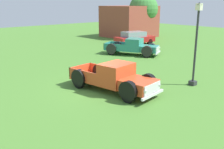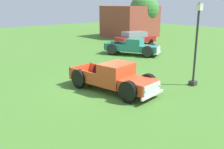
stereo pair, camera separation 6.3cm
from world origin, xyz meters
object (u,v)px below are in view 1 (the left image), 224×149
at_px(pickup_truck_foreground, 117,79).
at_px(lamp_post_near, 196,43).
at_px(oak_tree_center, 144,9).
at_px(sedan_distant_a, 134,38).
at_px(pickup_truck_behind_left, 135,47).

xyz_separation_m(pickup_truck_foreground, lamp_post_near, (2.01, 4.06, 1.68)).
bearing_deg(oak_tree_center, sedan_distant_a, -55.55).
xyz_separation_m(lamp_post_near, oak_tree_center, (-16.69, 14.55, 1.32)).
bearing_deg(lamp_post_near, pickup_truck_foreground, -116.40).
relative_size(sedan_distant_a, lamp_post_near, 1.02).
distance_m(pickup_truck_foreground, oak_tree_center, 23.89).
height_order(sedan_distant_a, lamp_post_near, lamp_post_near).
xyz_separation_m(pickup_truck_behind_left, oak_tree_center, (-8.29, 10.43, 3.03)).
bearing_deg(pickup_truck_foreground, oak_tree_center, 128.27).
bearing_deg(sedan_distant_a, oak_tree_center, 124.45).
distance_m(pickup_truck_foreground, sedan_distant_a, 16.18).
distance_m(sedan_distant_a, lamp_post_near, 15.05).
xyz_separation_m(sedan_distant_a, lamp_post_near, (12.42, -8.33, 1.64)).
bearing_deg(sedan_distant_a, lamp_post_near, -33.84).
bearing_deg(pickup_truck_foreground, pickup_truck_behind_left, 127.98).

